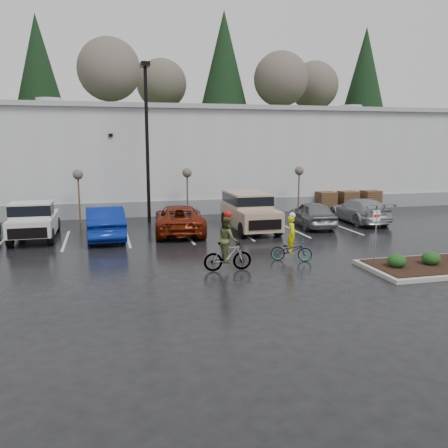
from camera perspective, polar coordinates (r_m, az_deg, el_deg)
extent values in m
plane|color=black|center=(18.11, 7.61, -5.70)|extent=(120.00, 120.00, 0.00)
cube|color=#B5B7BA|center=(38.73, -4.60, 7.96)|extent=(60.00, 15.00, 7.00)
cube|color=slate|center=(31.60, -2.18, 2.06)|extent=(60.00, 0.12, 1.00)
cube|color=#999B9E|center=(38.77, -4.68, 13.21)|extent=(60.50, 15.50, 0.30)
cube|color=#293C19|center=(61.53, -8.30, 8.18)|extent=(80.00, 25.00, 6.00)
cylinder|color=black|center=(28.26, -9.22, 9.13)|extent=(0.20, 0.20, 9.00)
cube|color=black|center=(28.57, -9.49, 18.39)|extent=(0.50, 1.00, 0.25)
cylinder|color=#43301B|center=(29.38, -17.02, 2.79)|extent=(0.10, 0.10, 2.80)
sphere|color=#443F36|center=(29.24, -17.18, 5.70)|extent=(0.60, 0.60, 0.60)
cylinder|color=#43301B|center=(29.79, -4.43, 3.29)|extent=(0.10, 0.10, 2.80)
sphere|color=#443F36|center=(29.65, -4.47, 6.17)|extent=(0.60, 0.60, 0.60)
cylinder|color=#43301B|center=(31.94, 8.97, 3.65)|extent=(0.10, 0.10, 2.80)
sphere|color=#443F36|center=(31.81, 9.04, 6.34)|extent=(0.60, 0.60, 0.60)
cube|color=#43301B|center=(33.98, 12.15, 2.70)|extent=(1.20, 1.20, 1.35)
cube|color=#43301B|center=(34.76, 14.66, 2.76)|extent=(1.20, 1.20, 1.35)
cube|color=#43301B|center=(35.67, 17.20, 2.81)|extent=(1.20, 1.20, 1.35)
ellipsoid|color=#143512|center=(19.02, 20.07, -4.19)|extent=(0.70, 0.70, 0.52)
ellipsoid|color=#143512|center=(19.89, 23.65, -3.82)|extent=(0.70, 0.70, 0.52)
cylinder|color=gray|center=(19.74, 17.76, -1.50)|extent=(0.05, 0.05, 2.20)
cube|color=white|center=(19.59, 17.89, 0.93)|extent=(0.30, 0.02, 0.45)
cube|color=red|center=(19.58, 17.90, 0.93)|extent=(0.26, 0.02, 0.10)
imported|color=navy|center=(24.49, -14.17, 0.22)|extent=(2.01, 5.17, 1.68)
imported|color=maroon|center=(25.27, -5.40, 0.59)|extent=(3.11, 5.69, 1.51)
imported|color=slate|center=(27.51, 10.57, 1.19)|extent=(2.15, 4.47, 1.47)
imported|color=#A1A5A9|center=(29.61, 16.01, 1.58)|extent=(2.21, 5.10, 1.46)
imported|color=#3F3F44|center=(19.63, 8.11, -3.16)|extent=(1.76, 1.21, 0.87)
imported|color=#CBCF0B|center=(19.49, 8.16, -1.22)|extent=(0.56, 0.66, 1.53)
sphere|color=silver|center=(19.36, 8.22, 1.04)|extent=(0.25, 0.25, 0.25)
imported|color=#3F3F44|center=(17.97, 0.45, -3.91)|extent=(1.79, 0.57, 1.11)
imported|color=#4B4D29|center=(17.82, 0.45, -1.82)|extent=(0.49, 0.86, 1.75)
sphere|color=#990C0C|center=(17.65, 0.46, 1.16)|extent=(0.29, 0.29, 0.29)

